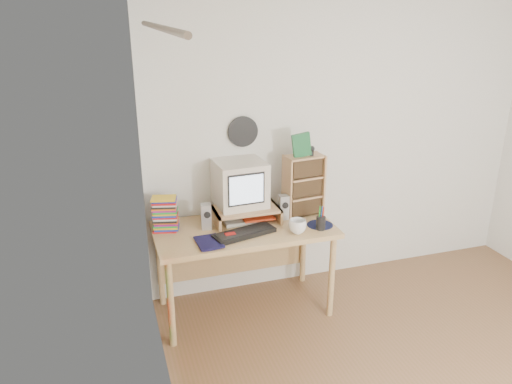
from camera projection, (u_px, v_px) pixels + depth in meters
back_wall at (344, 144)px, 4.36m from camera, size 3.50×0.00×3.50m
left_wall at (177, 266)px, 2.30m from camera, size 0.00×3.50×3.50m
curtain at (172, 241)px, 2.77m from camera, size 0.00×2.20×2.20m
wall_disc at (243, 132)px, 4.02m from camera, size 0.25×0.02×0.25m
desk at (242, 239)px, 4.01m from camera, size 1.40×0.70×0.75m
monitor_riser at (246, 211)px, 3.98m from camera, size 0.52×0.30×0.12m
crt_monitor at (241, 185)px, 3.95m from camera, size 0.40×0.40×0.36m
speaker_left at (206, 217)px, 3.86m from camera, size 0.09×0.09×0.20m
speaker_right at (283, 207)px, 4.04m from camera, size 0.08×0.08×0.20m
keyboard at (244, 233)px, 3.77m from camera, size 0.51×0.28×0.03m
dvd_stack at (165, 215)px, 3.82m from camera, size 0.21×0.17×0.26m
cd_rack at (303, 186)px, 4.07m from camera, size 0.32×0.20×0.51m
mug at (298, 226)px, 3.80m from camera, size 0.14×0.14×0.11m
diary at (197, 243)px, 3.60m from camera, size 0.23×0.17×0.04m
mousepad at (320, 225)px, 3.95m from camera, size 0.26×0.26×0.00m
pen_cup at (321, 221)px, 3.85m from camera, size 0.09×0.09×0.15m
papers at (247, 218)px, 4.03m from camera, size 0.29×0.22×0.04m
red_box at (230, 236)px, 3.72m from camera, size 0.08×0.05×0.04m
game_box at (301, 145)px, 3.92m from camera, size 0.15×0.03×0.19m
webcam at (312, 151)px, 3.97m from camera, size 0.05×0.05×0.08m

